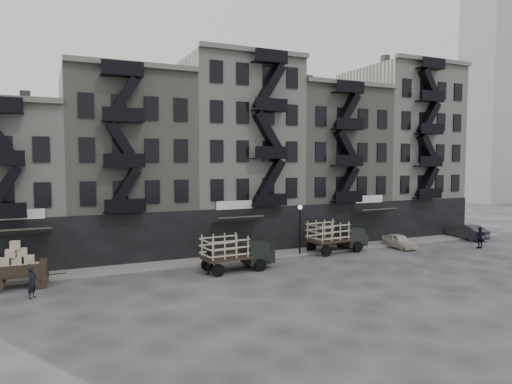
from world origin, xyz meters
name	(u,v)px	position (x,y,z in m)	size (l,w,h in m)	color
ground	(283,266)	(0.00, 0.00, 0.00)	(140.00, 140.00, 0.00)	#38383A
sidewalk	(262,255)	(0.00, 3.75, 0.07)	(55.00, 2.50, 0.15)	slate
building_midwest	(126,167)	(-10.00, 9.83, 7.50)	(10.00, 11.35, 16.20)	slate
building_center	(234,155)	(0.00, 9.82, 8.50)	(10.00, 11.35, 18.20)	#ADA89F
building_mideast	(324,165)	(10.00, 9.83, 7.50)	(10.00, 11.35, 16.20)	slate
building_east	(399,152)	(20.00, 9.82, 9.00)	(10.00, 11.35, 19.20)	#ADA89F
lamp_post	(300,223)	(3.00, 2.60, 2.78)	(0.36, 0.36, 4.28)	black
distant_tower	(493,22)	(60.00, 30.00, 33.76)	(8.00, 8.00, 66.00)	gray
wagon	(16,262)	(-18.10, 1.58, 1.68)	(3.50, 1.92, 2.94)	black
stake_truck_west	(236,250)	(-3.85, 0.01, 1.52)	(5.43, 2.50, 2.67)	black
stake_truck_east	(336,234)	(6.70, 2.61, 1.59)	(5.72, 2.73, 2.79)	black
car_east	(399,241)	(13.00, 1.72, 0.64)	(1.50, 3.74, 1.27)	beige
car_far	(467,232)	(22.66, 2.60, 0.75)	(1.60, 4.58, 1.51)	#292A2C
pedestrian_west	(32,282)	(-17.17, -1.21, 0.94)	(0.68, 0.45, 1.88)	black
pedestrian_mid	(208,261)	(-6.01, -0.10, 0.91)	(0.88, 0.69, 1.82)	black
policeman	(480,238)	(19.56, -1.52, 0.99)	(1.16, 0.48, 1.97)	black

